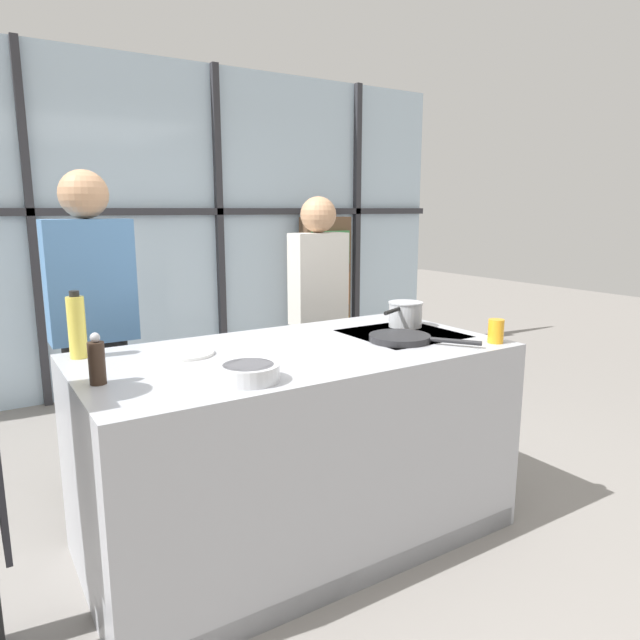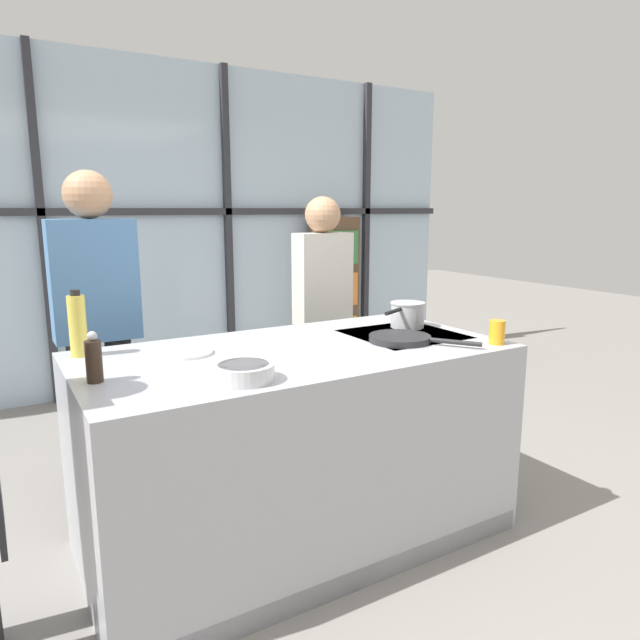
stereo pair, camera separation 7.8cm
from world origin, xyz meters
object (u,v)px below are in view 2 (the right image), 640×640
object	(u,v)px
spectator_center_left	(323,303)
juice_glass_near	(497,332)
frying_pan	(402,338)
white_plate	(184,352)
spectator_far_left	(97,315)
mixing_bowl	(244,371)
oil_bottle	(78,325)
saucepan	(407,314)
pepper_grinder	(94,360)

from	to	relation	value
spectator_center_left	juice_glass_near	distance (m)	1.34
frying_pan	white_plate	size ratio (longest dim) A/B	1.85
spectator_far_left	spectator_center_left	distance (m)	1.40
mixing_bowl	oil_bottle	size ratio (longest dim) A/B	0.80
frying_pan	mixing_bowl	bearing A→B (deg)	-167.83
spectator_center_left	frying_pan	bearing A→B (deg)	79.78
saucepan	white_plate	distance (m)	1.22
spectator_far_left	frying_pan	world-z (taller)	spectator_far_left
frying_pan	spectator_far_left	bearing A→B (deg)	138.75
pepper_grinder	spectator_center_left	bearing A→B (deg)	32.18
frying_pan	saucepan	xyz separation A→B (m)	(0.24, 0.26, 0.06)
spectator_far_left	frying_pan	xyz separation A→B (m)	(1.21, -1.06, -0.06)
spectator_center_left	pepper_grinder	distance (m)	1.87
mixing_bowl	juice_glass_near	bearing A→B (deg)	-3.14
spectator_center_left	mixing_bowl	size ratio (longest dim) A/B	7.03
frying_pan	pepper_grinder	bearing A→B (deg)	177.24
oil_bottle	pepper_grinder	bearing A→B (deg)	-91.31
white_plate	juice_glass_near	xyz separation A→B (m)	(1.34, -0.57, 0.05)
pepper_grinder	juice_glass_near	bearing A→B (deg)	-10.76
spectator_center_left	mixing_bowl	distance (m)	1.67
spectator_center_left	oil_bottle	size ratio (longest dim) A/B	5.63
spectator_center_left	pepper_grinder	world-z (taller)	spectator_center_left
frying_pan	juice_glass_near	size ratio (longest dim) A/B	4.15
spectator_far_left	mixing_bowl	bearing A→B (deg)	103.54
spectator_far_left	juice_glass_near	bearing A→B (deg)	139.81
spectator_center_left	white_plate	world-z (taller)	spectator_center_left
mixing_bowl	saucepan	bearing A→B (deg)	21.48
spectator_center_left	juice_glass_near	world-z (taller)	spectator_center_left
juice_glass_near	oil_bottle	bearing A→B (deg)	156.11
saucepan	spectator_center_left	bearing A→B (deg)	93.63
saucepan	juice_glass_near	xyz separation A→B (m)	(0.12, -0.52, -0.02)
saucepan	oil_bottle	bearing A→B (deg)	171.29
spectator_far_left	juice_glass_near	distance (m)	2.05
frying_pan	mixing_bowl	xyz separation A→B (m)	(-0.91, -0.20, 0.02)
spectator_center_left	juice_glass_near	xyz separation A→B (m)	(0.17, -1.32, 0.03)
spectator_far_left	white_plate	distance (m)	0.79
spectator_far_left	saucepan	xyz separation A→B (m)	(1.45, -0.80, -0.00)
saucepan	mixing_bowl	size ratio (longest dim) A/B	1.39
saucepan	juice_glass_near	size ratio (longest dim) A/B	2.84
pepper_grinder	mixing_bowl	bearing A→B (deg)	-28.63
mixing_bowl	oil_bottle	distance (m)	0.85
spectator_center_left	white_plate	distance (m)	1.39
white_plate	oil_bottle	distance (m)	0.46
spectator_far_left	pepper_grinder	size ratio (longest dim) A/B	9.12
frying_pan	saucepan	size ratio (longest dim) A/B	1.46
white_plate	pepper_grinder	xyz separation A→B (m)	(-0.41, -0.24, 0.08)
white_plate	pepper_grinder	world-z (taller)	pepper_grinder
spectator_center_left	mixing_bowl	bearing A→B (deg)	48.84
mixing_bowl	oil_bottle	world-z (taller)	oil_bottle
mixing_bowl	pepper_grinder	bearing A→B (deg)	151.37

